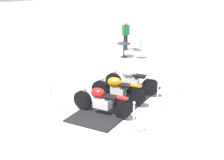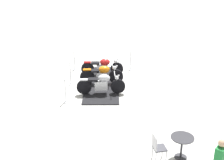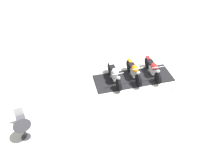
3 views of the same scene
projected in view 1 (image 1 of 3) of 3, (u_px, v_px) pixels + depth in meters
ground_plane at (118, 103)px, 12.16m from camera, size 80.00×80.00×0.00m
display_platform at (118, 102)px, 12.16m from camera, size 3.69×4.70×0.05m
motorcycle_chrome at (131, 80)px, 12.95m from camera, size 1.94×1.33×0.99m
motorcycle_copper at (117, 89)px, 12.00m from camera, size 1.86×1.26×1.04m
motorcycle_maroon at (101, 100)px, 11.07m from camera, size 1.97×1.23×0.98m
stanchion_left_mid at (158, 100)px, 11.33m from camera, size 0.29×0.29×1.14m
stanchion_left_front at (175, 86)px, 12.95m from camera, size 0.36×0.36×1.08m
stanchion_left_rear at (134, 124)px, 9.77m from camera, size 0.32×0.32×1.05m
stanchion_right_rear at (51, 103)px, 11.16m from camera, size 0.31×0.31×1.09m
cafe_table at (124, 47)px, 18.12m from camera, size 0.75×0.75×0.79m
cafe_chair_near_table at (139, 48)px, 17.91m from camera, size 0.57×0.57×0.97m
bystander_person at (126, 33)px, 19.56m from camera, size 0.27×0.42×1.73m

